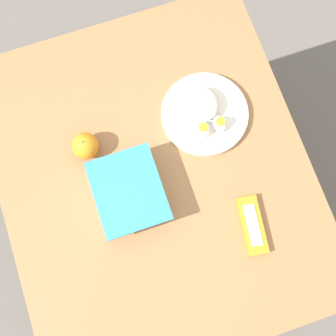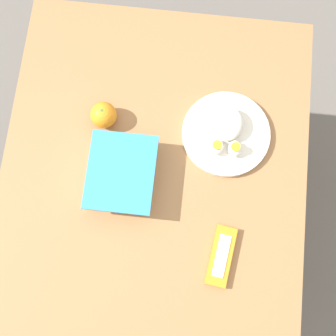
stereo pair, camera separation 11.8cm
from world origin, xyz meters
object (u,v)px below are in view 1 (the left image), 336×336
rice_plate (205,112)px  candy_bar (252,225)px  orange_fruit (85,146)px  food_container (129,193)px

rice_plate → candy_bar: (-0.32, -0.01, -0.01)m
orange_fruit → rice_plate: 0.32m
rice_plate → food_container: bearing=119.9°
orange_fruit → candy_bar: orange_fruit is taller
candy_bar → rice_plate: bearing=2.5°
orange_fruit → candy_bar: size_ratio=0.45×
orange_fruit → rice_plate: size_ratio=0.30×
food_container → candy_bar: food_container is taller
food_container → rice_plate: (0.15, -0.25, -0.01)m
orange_fruit → candy_bar: (-0.33, -0.34, -0.02)m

